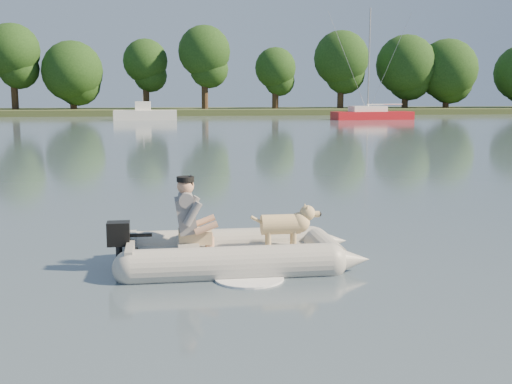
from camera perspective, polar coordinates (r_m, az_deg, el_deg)
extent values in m
plane|color=slate|center=(8.49, 0.22, -6.93)|extent=(160.00, 160.00, 0.00)
cube|color=#47512D|center=(70.11, -7.70, 7.07)|extent=(160.00, 12.00, 0.70)
cylinder|color=#332316|center=(70.57, -20.66, 8.12)|extent=(0.70, 0.70, 4.24)
sphere|color=#244918|center=(70.69, -20.85, 11.65)|extent=(5.55, 5.55, 5.55)
cylinder|color=#332316|center=(69.94, -15.92, 7.81)|extent=(0.70, 0.70, 2.94)
sphere|color=#244918|center=(69.97, -16.03, 10.29)|extent=(6.27, 6.27, 6.27)
cylinder|color=#332316|center=(70.03, -9.73, 8.32)|extent=(0.70, 0.70, 3.67)
sphere|color=#244918|center=(70.11, -9.81, 11.41)|extent=(4.69, 4.69, 4.69)
cylinder|color=#332316|center=(68.41, -4.57, 8.67)|extent=(0.70, 0.70, 4.29)
sphere|color=#244918|center=(68.54, -4.62, 12.36)|extent=(5.43, 5.43, 5.43)
cylinder|color=#332316|center=(69.64, 1.73, 8.25)|extent=(0.70, 0.70, 3.21)
sphere|color=#244918|center=(69.69, 1.74, 10.96)|extent=(4.41, 4.41, 4.41)
cylinder|color=#332316|center=(71.94, 7.52, 8.49)|extent=(0.70, 0.70, 3.94)
sphere|color=#244918|center=(72.04, 7.58, 11.71)|extent=(6.03, 6.03, 6.03)
cylinder|color=#332316|center=(74.65, 13.10, 8.18)|extent=(0.70, 0.70, 3.52)
sphere|color=#244918|center=(74.71, 13.20, 10.95)|extent=(6.68, 6.68, 6.68)
cylinder|color=#332316|center=(76.33, 16.53, 7.95)|extent=(0.70, 0.70, 3.21)
sphere|color=#244918|center=(76.37, 16.64, 10.42)|extent=(6.79, 6.79, 6.79)
cube|color=#B1141B|center=(56.60, 10.29, 6.62)|extent=(7.08, 2.64, 0.87)
cube|color=white|center=(56.41, 9.90, 7.28)|extent=(3.15, 1.80, 0.52)
cylinder|color=#A5A5AA|center=(56.46, 10.02, 11.46)|extent=(0.14, 0.14, 8.66)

